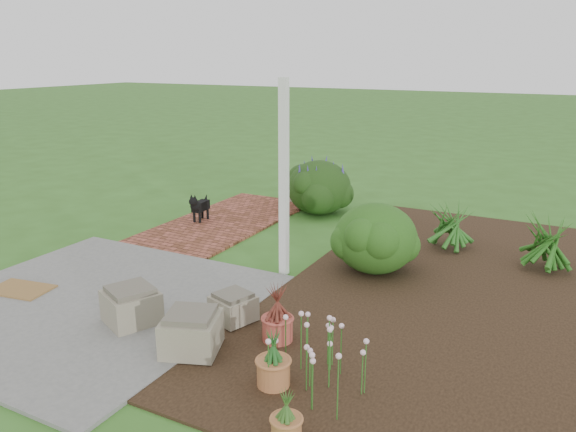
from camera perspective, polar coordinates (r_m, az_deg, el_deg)
The scene contains 19 objects.
ground at distance 7.42m, azimuth -2.82°, elevation -5.76°, with size 80.00×80.00×0.00m, color #34631F.
concrete_patio at distance 6.90m, azimuth -19.54°, elevation -8.27°, with size 3.50×3.50×0.04m, color slate.
brick_path at distance 9.67m, azimuth -6.25°, elevation -0.47°, with size 1.60×3.50×0.04m, color brown.
garden_bed at distance 7.05m, azimuth 17.33°, elevation -7.58°, with size 4.00×7.00×0.03m, color black.
veranda_post at distance 6.99m, azimuth -0.42°, elevation 3.63°, with size 0.10×0.10×2.50m, color white.
stone_trough_near at distance 5.51m, azimuth -9.77°, elevation -11.70°, with size 0.51×0.51×0.34m, color #7A755C.
stone_trough_mid at distance 6.18m, azimuth -15.62°, elevation -8.89°, with size 0.50×0.50×0.34m, color gray.
stone_trough_far at distance 6.04m, azimuth -5.57°, elevation -9.31°, with size 0.39×0.39×0.26m, color #7A745A.
coir_doormat at distance 7.50m, azimuth -25.53°, elevation -6.72°, with size 0.71×0.46×0.02m, color brown.
black_dog at distance 9.56m, azimuth -9.01°, elevation 1.05°, with size 0.18×0.53×0.46m.
cream_ceramic_urn at distance 10.87m, azimuth 0.34°, elevation 2.76°, with size 0.32×0.32×0.43m, color #F1E4C6.
evergreen_shrub at distance 7.37m, azimuth 8.88°, elevation -2.04°, with size 1.08×1.08×0.92m, color #10380D.
agapanthus_clump_back at distance 8.04m, azimuth 24.81°, elevation -2.08°, with size 0.95×0.95×0.85m, color #0E4110, non-canonical shape.
agapanthus_clump_front at distance 8.45m, azimuth 16.09°, elevation -0.52°, with size 0.91×0.91×0.81m, color #163C11, non-canonical shape.
pink_flower_patch at distance 4.90m, azimuth 3.38°, elevation -13.91°, with size 0.87×0.87×0.56m, color #113D0F, non-canonical shape.
terracotta_pot_bronze at distance 5.64m, azimuth -1.07°, elevation -11.38°, with size 0.30×0.30×0.24m, color #AB4639.
terracotta_pot_small_left at distance 4.38m, azimuth -0.16°, elevation -20.81°, with size 0.22×0.22×0.19m, color #A86639.
terracotta_pot_small_right at distance 4.96m, azimuth -1.49°, elevation -15.59°, with size 0.28×0.28×0.24m, color #AB673A.
purple_flowering_bush at distance 10.10m, azimuth 3.18°, elevation 3.06°, with size 1.15×1.15×0.98m, color black.
Camera 1 is at (3.52, -5.92, 2.75)m, focal length 35.00 mm.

